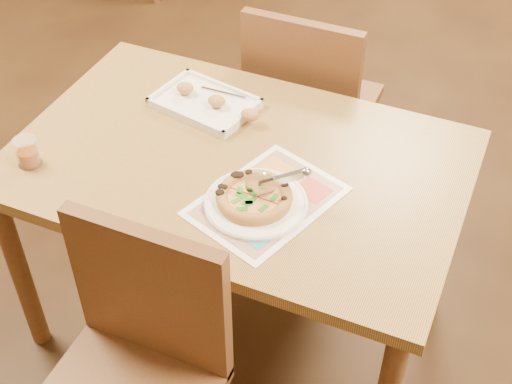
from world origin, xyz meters
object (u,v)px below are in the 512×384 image
at_px(chair_far, 308,93).
at_px(chair_near, 136,350).
at_px(plate, 256,204).
at_px(glass_tumbler, 28,153).
at_px(menu, 267,201).
at_px(appetizer_tray, 207,103).
at_px(pizza_cutter, 276,181).
at_px(pizza, 254,197).
at_px(dining_table, 238,181).

bearing_deg(chair_far, chair_near, 90.00).
bearing_deg(plate, glass_tumbler, -171.77).
relative_size(plate, menu, 0.70).
bearing_deg(plate, menu, 55.01).
xyz_separation_m(chair_far, appetizer_tray, (-0.19, -0.41, 0.17)).
bearing_deg(chair_near, menu, 72.51).
distance_m(appetizer_tray, menu, 0.47).
distance_m(plate, pizza_cutter, 0.09).
xyz_separation_m(plate, pizza, (-0.01, 0.00, 0.02)).
relative_size(dining_table, chair_far, 2.77).
bearing_deg(plate, chair_near, -106.23).
xyz_separation_m(dining_table, pizza, (0.12, -0.16, 0.11)).
xyz_separation_m(chair_far, glass_tumbler, (-0.53, -0.86, 0.19)).
relative_size(dining_table, menu, 3.28).
relative_size(appetizer_tray, menu, 0.93).
relative_size(dining_table, appetizer_tray, 3.53).
relative_size(chair_near, plate, 1.69).
xyz_separation_m(pizza_cutter, menu, (-0.03, 0.00, -0.08)).
bearing_deg(pizza_cutter, chair_far, 79.72).
bearing_deg(chair_far, menu, 101.39).
bearing_deg(chair_near, pizza, 74.75).
bearing_deg(chair_near, plate, 73.77).
height_order(plate, glass_tumbler, glass_tumbler).
bearing_deg(appetizer_tray, dining_table, -45.10).
xyz_separation_m(chair_near, glass_tumbler, (-0.53, 0.35, 0.19)).
distance_m(chair_far, pizza_cutter, 0.79).
height_order(pizza_cutter, glass_tumbler, pizza_cutter).
relative_size(pizza_cutter, glass_tumbler, 1.78).
bearing_deg(glass_tumbler, appetizer_tray, 52.49).
bearing_deg(pizza_cutter, pizza, 177.77).
bearing_deg(appetizer_tray, pizza, -48.01).
relative_size(chair_near, menu, 1.18).
xyz_separation_m(glass_tumbler, menu, (0.68, 0.12, -0.04)).
xyz_separation_m(dining_table, appetizer_tray, (-0.19, 0.19, 0.10)).
height_order(dining_table, pizza, pizza).
bearing_deg(pizza_cutter, chair_near, -133.93).
bearing_deg(pizza, appetizer_tray, 131.99).
bearing_deg(pizza, chair_far, 99.13).
distance_m(appetizer_tray, glass_tumbler, 0.56).
bearing_deg(dining_table, chair_near, -90.00).
bearing_deg(pizza, dining_table, 128.01).
distance_m(chair_far, pizza, 0.79).
distance_m(pizza, glass_tumbler, 0.66).
xyz_separation_m(appetizer_tray, menu, (0.34, -0.32, -0.01)).
bearing_deg(chair_near, pizza_cutter, 69.59).
relative_size(appetizer_tray, glass_tumbler, 4.32).
distance_m(dining_table, glass_tumbler, 0.60).
bearing_deg(chair_near, dining_table, 90.00).
bearing_deg(appetizer_tray, chair_near, -76.51).
xyz_separation_m(dining_table, pizza_cutter, (0.17, -0.14, 0.17)).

